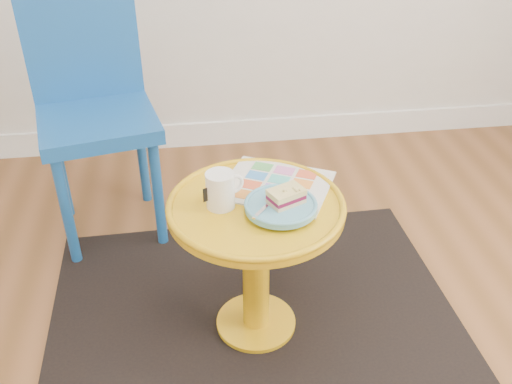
{
  "coord_description": "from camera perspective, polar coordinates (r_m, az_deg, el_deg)",
  "views": [
    {
      "loc": [
        0.03,
        -0.53,
        1.35
      ],
      "look_at": [
        0.2,
        0.75,
        0.51
      ],
      "focal_mm": 40.0,
      "sensor_mm": 36.0,
      "label": 1
    }
  ],
  "objects": [
    {
      "name": "plate",
      "position": [
        1.53,
        2.49,
        -1.45
      ],
      "size": [
        0.19,
        0.19,
        0.02
      ],
      "color": "#5CA6C2",
      "rests_on": "newspaper"
    },
    {
      "name": "cake_slice",
      "position": [
        1.52,
        3.04,
        -0.41
      ],
      "size": [
        0.11,
        0.09,
        0.04
      ],
      "rotation": [
        0.0,
        0.0,
        0.43
      ],
      "color": "#D3BC8C",
      "rests_on": "plate"
    },
    {
      "name": "fork",
      "position": [
        1.52,
        1.3,
        -1.21
      ],
      "size": [
        0.1,
        0.12,
        0.0
      ],
      "rotation": [
        0.0,
        0.0,
        -0.69
      ],
      "color": "silver",
      "rests_on": "plate"
    },
    {
      "name": "rug",
      "position": [
        1.87,
        0.0,
        -13.07
      ],
      "size": [
        1.32,
        1.13,
        0.01
      ],
      "primitive_type": "cube",
      "rotation": [
        0.0,
        0.0,
        0.02
      ],
      "color": "black",
      "rests_on": "ground"
    },
    {
      "name": "mug",
      "position": [
        1.53,
        -3.52,
        0.32
      ],
      "size": [
        0.11,
        0.08,
        0.1
      ],
      "rotation": [
        0.0,
        0.0,
        0.42
      ],
      "color": "white",
      "rests_on": "side_table"
    },
    {
      "name": "chair",
      "position": [
        2.14,
        -16.02,
        8.93
      ],
      "size": [
        0.47,
        0.48,
        0.91
      ],
      "rotation": [
        0.0,
        0.0,
        0.21
      ],
      "color": "#1855A1",
      "rests_on": "ground"
    },
    {
      "name": "side_table",
      "position": [
        1.64,
        0.0,
        -5.02
      ],
      "size": [
        0.49,
        0.49,
        0.47
      ],
      "color": "gold",
      "rests_on": "ground"
    },
    {
      "name": "newspaper",
      "position": [
        1.65,
        2.04,
        0.7
      ],
      "size": [
        0.38,
        0.36,
        0.01
      ],
      "primitive_type": "cube",
      "rotation": [
        0.0,
        0.0,
        -0.47
      ],
      "color": "silver",
      "rests_on": "side_table"
    }
  ]
}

